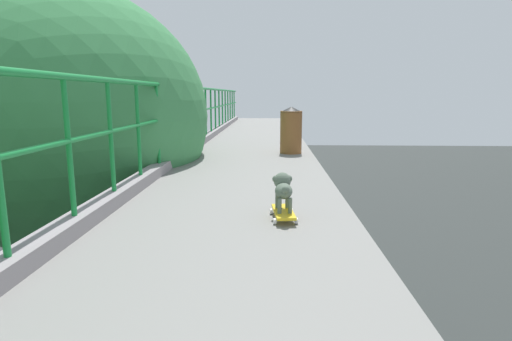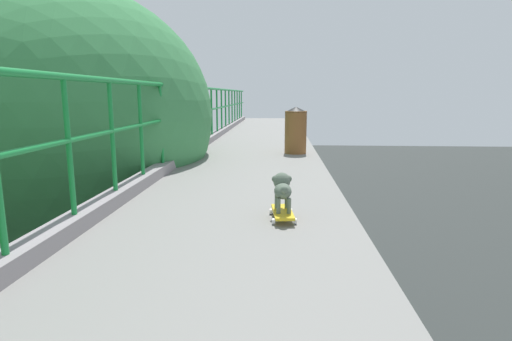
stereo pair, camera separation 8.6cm
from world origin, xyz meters
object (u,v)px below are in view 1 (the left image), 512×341
Objects in this scene: city_bus at (124,172)px; litter_bin at (291,130)px; small_dog at (283,187)px; toy_skateboard at (283,212)px.

city_bus is 13.22× the size of litter_bin.
small_dog is (10.66, -24.76, 4.69)m from city_bus.
small_dog is (-0.00, 0.04, 0.22)m from toy_skateboard.
city_bus is 24.19× the size of toy_skateboard.
toy_skateboard is at bearing -84.85° from small_dog.
toy_skateboard is at bearing -66.73° from city_bus.
small_dog is at bearing -93.65° from litter_bin.
city_bus is at bearing 117.91° from litter_bin.
toy_skateboard is at bearing -93.56° from litter_bin.
litter_bin is (0.26, 4.13, 0.16)m from small_dog.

